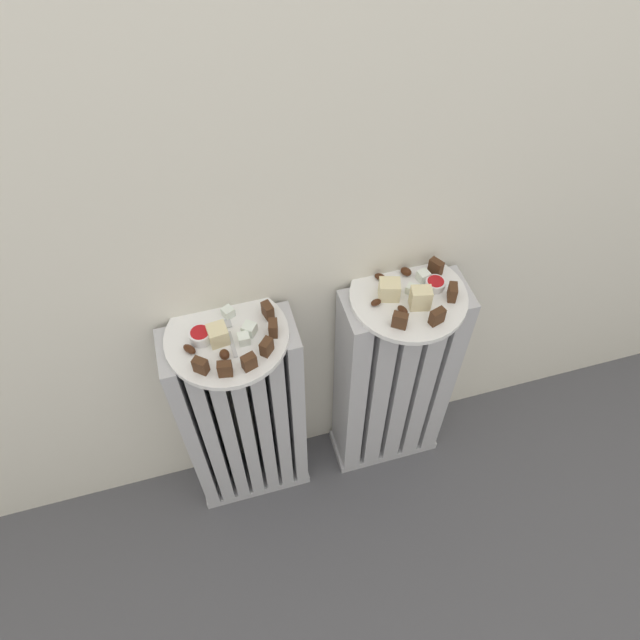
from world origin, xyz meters
name	(u,v)px	position (x,y,z in m)	size (l,w,h in m)	color
ground_plane	(348,551)	(0.00, 0.00, 0.00)	(6.00, 6.00, 0.00)	#4C4C51
wall_back	(302,14)	(0.00, 0.37, 1.25)	(3.20, 0.04, 2.50)	silver
radiator_left	(244,420)	(-0.20, 0.28, 0.33)	(0.30, 0.13, 0.67)	#B2B2B7
radiator_right	(393,383)	(0.20, 0.28, 0.33)	(0.30, 0.13, 0.67)	#B2B2B7
plate_left	(227,336)	(-0.20, 0.28, 0.68)	(0.25, 0.25, 0.01)	white
plate_right	(408,296)	(0.20, 0.28, 0.68)	(0.25, 0.25, 0.01)	white
dark_cake_slice_left_0	(201,366)	(-0.26, 0.21, 0.70)	(0.03, 0.02, 0.03)	#472B19
dark_cake_slice_left_1	(225,369)	(-0.21, 0.19, 0.70)	(0.03, 0.02, 0.03)	#472B19
dark_cake_slice_left_2	(249,362)	(-0.17, 0.19, 0.70)	(0.03, 0.02, 0.03)	#472B19
dark_cake_slice_left_3	(267,347)	(-0.13, 0.22, 0.70)	(0.03, 0.02, 0.03)	#472B19
dark_cake_slice_left_4	(273,328)	(-0.10, 0.26, 0.70)	(0.03, 0.02, 0.03)	#472B19
dark_cake_slice_left_5	(268,310)	(-0.10, 0.30, 0.70)	(0.03, 0.02, 0.03)	#472B19
marble_cake_slice_left_0	(218,335)	(-0.21, 0.27, 0.70)	(0.04, 0.04, 0.04)	beige
turkish_delight_left_0	(249,329)	(-0.15, 0.27, 0.70)	(0.02, 0.02, 0.02)	white
turkish_delight_left_1	(228,312)	(-0.18, 0.33, 0.70)	(0.02, 0.02, 0.02)	white
turkish_delight_left_2	(244,339)	(-0.17, 0.25, 0.70)	(0.02, 0.02, 0.02)	white
medjool_date_left_0	(190,349)	(-0.27, 0.26, 0.69)	(0.03, 0.02, 0.02)	#3D1E0F
medjool_date_left_1	(224,354)	(-0.21, 0.23, 0.69)	(0.02, 0.02, 0.02)	#3D1E0F
jam_bowl_left	(200,335)	(-0.25, 0.28, 0.70)	(0.05, 0.05, 0.02)	white
dark_cake_slice_right_0	(400,320)	(0.15, 0.21, 0.70)	(0.03, 0.02, 0.04)	#472B19
dark_cake_slice_right_1	(437,317)	(0.22, 0.19, 0.70)	(0.03, 0.02, 0.04)	#472B19
dark_cake_slice_right_2	(452,292)	(0.28, 0.25, 0.70)	(0.03, 0.02, 0.04)	#472B19
dark_cake_slice_right_3	(436,267)	(0.28, 0.32, 0.70)	(0.03, 0.02, 0.04)	#472B19
marble_cake_slice_right_0	(421,298)	(0.21, 0.24, 0.71)	(0.04, 0.03, 0.05)	beige
marble_cake_slice_right_1	(389,290)	(0.15, 0.29, 0.71)	(0.04, 0.04, 0.04)	beige
turkish_delight_right_0	(423,276)	(0.24, 0.31, 0.70)	(0.02, 0.02, 0.02)	white
turkish_delight_right_1	(411,289)	(0.20, 0.28, 0.69)	(0.02, 0.02, 0.02)	white
medjool_date_right_0	(403,310)	(0.17, 0.24, 0.69)	(0.03, 0.01, 0.01)	#3D1E0F
medjool_date_right_1	(380,277)	(0.15, 0.34, 0.69)	(0.02, 0.01, 0.01)	#3D1E0F
medjool_date_right_2	(406,272)	(0.21, 0.34, 0.69)	(0.03, 0.02, 0.02)	#3D1E0F
medjool_date_right_3	(376,302)	(0.12, 0.27, 0.69)	(0.02, 0.01, 0.02)	#3D1E0F
jam_bowl_right	(435,284)	(0.26, 0.29, 0.70)	(0.04, 0.04, 0.02)	white
fork	(230,335)	(-0.19, 0.28, 0.69)	(0.02, 0.10, 0.00)	#B7B7BC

